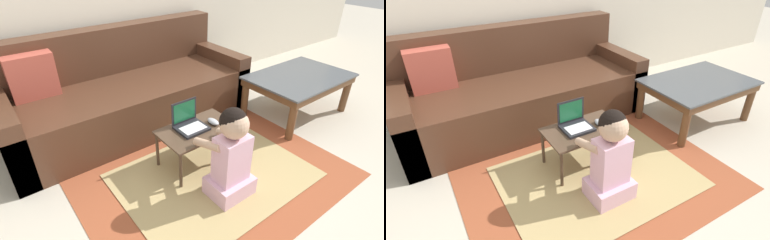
{
  "view_description": "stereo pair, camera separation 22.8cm",
  "coord_description": "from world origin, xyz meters",
  "views": [
    {
      "loc": [
        -1.17,
        -1.42,
        1.55
      ],
      "look_at": [
        0.02,
        0.14,
        0.39
      ],
      "focal_mm": 28.0,
      "sensor_mm": 36.0,
      "label": 1
    },
    {
      "loc": [
        -0.98,
        -1.55,
        1.55
      ],
      "look_at": [
        0.02,
        0.14,
        0.39
      ],
      "focal_mm": 28.0,
      "sensor_mm": 36.0,
      "label": 2
    }
  ],
  "objects": [
    {
      "name": "area_rug",
      "position": [
        0.04,
        -0.12,
        0.0
      ],
      "size": [
        1.96,
        1.47,
        0.01
      ],
      "color": "#9E4C2D",
      "rests_on": "ground_plane"
    },
    {
      "name": "ground_plane",
      "position": [
        0.0,
        0.0,
        0.0
      ],
      "size": [
        16.0,
        16.0,
        0.0
      ],
      "primitive_type": "plane",
      "color": "beige"
    },
    {
      "name": "laptop_desk",
      "position": [
        0.04,
        0.09,
        0.29
      ],
      "size": [
        0.6,
        0.36,
        0.33
      ],
      "color": "#4C3828",
      "rests_on": "ground_plane"
    },
    {
      "name": "computer_mouse",
      "position": [
        0.18,
        0.08,
        0.35
      ],
      "size": [
        0.06,
        0.12,
        0.04
      ],
      "color": "#B2B7C1",
      "rests_on": "laptop_desk"
    },
    {
      "name": "coffee_table",
      "position": [
        1.36,
        0.13,
        0.36
      ],
      "size": [
        1.01,
        0.68,
        0.42
      ],
      "color": "#4C5156",
      "rests_on": "ground_plane"
    },
    {
      "name": "couch",
      "position": [
        -0.09,
        1.02,
        0.3
      ],
      "size": [
        2.27,
        0.89,
        0.88
      ],
      "color": "#4C2D1E",
      "rests_on": "ground_plane"
    },
    {
      "name": "person_seated",
      "position": [
        -0.0,
        -0.31,
        0.34
      ],
      "size": [
        0.3,
        0.38,
        0.69
      ],
      "color": "#E5B2CC",
      "rests_on": "ground_plane"
    },
    {
      "name": "laptop",
      "position": [
        -0.01,
        0.13,
        0.36
      ],
      "size": [
        0.23,
        0.2,
        0.21
      ],
      "color": "#232328",
      "rests_on": "laptop_desk"
    }
  ]
}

